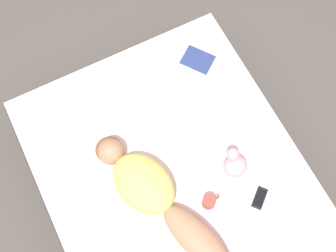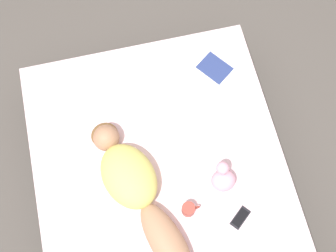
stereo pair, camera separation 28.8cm
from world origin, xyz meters
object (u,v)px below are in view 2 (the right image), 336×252
object	(u,v)px
open_magazine	(204,80)
cell_phone	(240,218)
person	(136,188)
coffee_mug	(189,209)

from	to	relation	value
open_magazine	cell_phone	bearing A→B (deg)	-127.47
person	cell_phone	bearing A→B (deg)	-45.14
person	cell_phone	distance (m)	0.72
cell_phone	person	bearing A→B (deg)	-157.02
cell_phone	coffee_mug	bearing A→B (deg)	-150.74
coffee_mug	person	bearing A→B (deg)	146.82
open_magazine	person	bearing A→B (deg)	-168.86
person	open_magazine	world-z (taller)	person
open_magazine	coffee_mug	size ratio (longest dim) A/B	5.08
open_magazine	cell_phone	size ratio (longest dim) A/B	3.91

